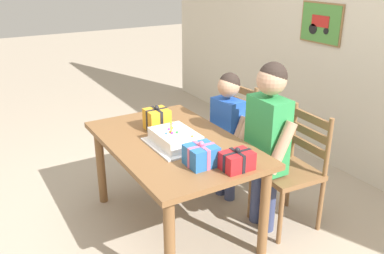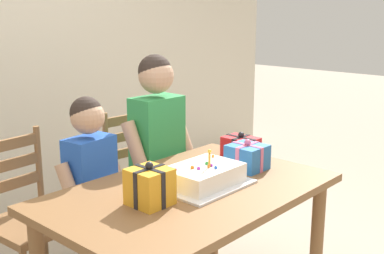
{
  "view_description": "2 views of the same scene",
  "coord_description": "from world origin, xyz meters",
  "views": [
    {
      "loc": [
        2.45,
        -1.29,
        1.93
      ],
      "look_at": [
        0.12,
        0.09,
        0.85
      ],
      "focal_mm": 38.84,
      "sensor_mm": 36.0,
      "label": 1
    },
    {
      "loc": [
        -1.66,
        -1.52,
        1.57
      ],
      "look_at": [
        0.14,
        0.11,
        0.98
      ],
      "focal_mm": 46.39,
      "sensor_mm": 36.0,
      "label": 2
    }
  ],
  "objects": [
    {
      "name": "gift_box_corner_small",
      "position": [
        0.59,
        0.14,
        0.78
      ],
      "size": [
        0.15,
        0.2,
        0.15
      ],
      "color": "red",
      "rests_on": "dining_table"
    },
    {
      "name": "dining_table",
      "position": [
        0.0,
        0.0,
        0.63
      ],
      "size": [
        1.4,
        0.89,
        0.72
      ],
      "color": "brown",
      "rests_on": "ground"
    },
    {
      "name": "child_older",
      "position": [
        0.35,
        0.59,
        0.79
      ],
      "size": [
        0.47,
        0.27,
        1.31
      ],
      "color": "#38426B",
      "rests_on": "ground"
    },
    {
      "name": "gift_box_beside_cake",
      "position": [
        0.43,
        -0.03,
        0.79
      ],
      "size": [
        0.18,
        0.19,
        0.17
      ],
      "color": "#286BB7",
      "rests_on": "dining_table"
    },
    {
      "name": "chair_left",
      "position": [
        -0.42,
        0.79,
        0.47
      ],
      "size": [
        0.45,
        0.45,
        0.92
      ],
      "color": "brown",
      "rests_on": "ground"
    },
    {
      "name": "gift_box_red_large",
      "position": [
        -0.26,
        -0.0,
        0.8
      ],
      "size": [
        0.17,
        0.18,
        0.2
      ],
      "color": "gold",
      "rests_on": "dining_table"
    },
    {
      "name": "chair_right",
      "position": [
        0.42,
        0.79,
        0.47
      ],
      "size": [
        0.45,
        0.45,
        0.92
      ],
      "color": "brown",
      "rests_on": "ground"
    },
    {
      "name": "birthday_cake",
      "position": [
        0.07,
        -0.02,
        0.77
      ],
      "size": [
        0.44,
        0.34,
        0.19
      ],
      "color": "silver",
      "rests_on": "dining_table"
    },
    {
      "name": "child_younger",
      "position": [
        -0.15,
        0.59,
        0.68
      ],
      "size": [
        0.42,
        0.25,
        1.12
      ],
      "color": "#38426B",
      "rests_on": "ground"
    }
  ]
}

